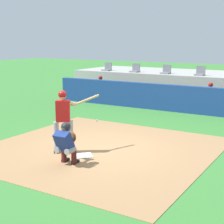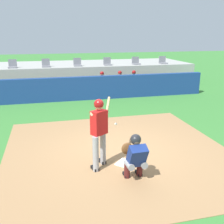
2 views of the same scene
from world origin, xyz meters
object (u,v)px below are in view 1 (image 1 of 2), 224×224
object	(u,v)px
dugout_player_1	(209,97)
stadium_seat_0	(107,68)
home_plate	(84,156)
batter_at_plate	(64,117)
dugout_player_0	(99,88)
stadium_seat_2	(166,71)
catcher_crouched	(66,142)
stadium_seat_3	(200,73)
stadium_seat_1	(135,70)

from	to	relation	value
dugout_player_1	stadium_seat_0	distance (m)	7.03
home_plate	batter_at_plate	bearing A→B (deg)	178.70
dugout_player_0	stadium_seat_2	size ratio (longest dim) A/B	2.71
batter_at_plate	catcher_crouched	xyz separation A→B (m)	(0.67, -0.77, -0.43)
dugout_player_0	stadium_seat_3	xyz separation A→B (m)	(4.81, 2.03, 0.86)
batter_at_plate	catcher_crouched	world-z (taller)	batter_at_plate
dugout_player_0	stadium_seat_0	distance (m)	2.34
batter_at_plate	dugout_player_0	world-z (taller)	batter_at_plate
batter_at_plate	dugout_player_0	bearing A→B (deg)	116.89
home_plate	stadium_seat_1	distance (m)	10.94
catcher_crouched	dugout_player_0	bearing A→B (deg)	118.31
batter_at_plate	stadium_seat_1	xyz separation A→B (m)	(-3.03, 10.16, 0.50)
catcher_crouched	home_plate	bearing A→B (deg)	88.88
dugout_player_0	stadium_seat_0	xyz separation A→B (m)	(-0.76, 2.03, 0.86)
home_plate	stadium_seat_0	bearing A→B (deg)	118.69
stadium_seat_1	stadium_seat_2	bearing A→B (deg)	0.00
batter_at_plate	dugout_player_1	xyz separation A→B (m)	(1.79, 8.13, -0.36)
batter_at_plate	stadium_seat_2	world-z (taller)	stadium_seat_2
batter_at_plate	dugout_player_0	xyz separation A→B (m)	(-4.12, 8.13, -0.36)
dugout_player_1	stadium_seat_3	xyz separation A→B (m)	(-1.11, 2.03, 0.86)
stadium_seat_3	dugout_player_0	bearing A→B (deg)	-157.06
stadium_seat_0	stadium_seat_1	size ratio (longest dim) A/B	1.00
home_plate	stadium_seat_3	world-z (taller)	stadium_seat_3
catcher_crouched	stadium_seat_3	world-z (taller)	stadium_seat_3
stadium_seat_1	stadium_seat_3	distance (m)	3.71
stadium_seat_1	catcher_crouched	bearing A→B (deg)	-71.30
catcher_crouched	stadium_seat_1	size ratio (longest dim) A/B	3.94
catcher_crouched	batter_at_plate	bearing A→B (deg)	131.16
stadium_seat_0	stadium_seat_3	bearing A→B (deg)	0.00
stadium_seat_0	stadium_seat_1	distance (m)	1.86
home_plate	stadium_seat_1	world-z (taller)	stadium_seat_1
home_plate	stadium_seat_2	xyz separation A→B (m)	(-1.86, 10.18, 1.51)
catcher_crouched	stadium_seat_2	bearing A→B (deg)	99.57
home_plate	stadium_seat_1	bearing A→B (deg)	110.05
batter_at_plate	dugout_player_0	distance (m)	9.12
dugout_player_0	batter_at_plate	bearing A→B (deg)	-63.11
batter_at_plate	stadium_seat_2	xyz separation A→B (m)	(-1.17, 10.16, 0.50)
stadium_seat_3	home_plate	bearing A→B (deg)	-90.00
stadium_seat_3	batter_at_plate	bearing A→B (deg)	-93.86
catcher_crouched	stadium_seat_3	distance (m)	10.97
catcher_crouched	stadium_seat_2	world-z (taller)	stadium_seat_2
stadium_seat_0	stadium_seat_2	bearing A→B (deg)	0.00
dugout_player_1	stadium_seat_2	distance (m)	3.70
dugout_player_1	stadium_seat_2	world-z (taller)	stadium_seat_2
home_plate	stadium_seat_2	world-z (taller)	stadium_seat_2
catcher_crouched	dugout_player_1	xyz separation A→B (m)	(1.12, 8.90, 0.07)
home_plate	catcher_crouched	size ratio (longest dim) A/B	0.23
stadium_seat_2	dugout_player_1	bearing A→B (deg)	-34.48
stadium_seat_1	stadium_seat_3	bearing A→B (deg)	0.00
home_plate	dugout_player_0	distance (m)	9.48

